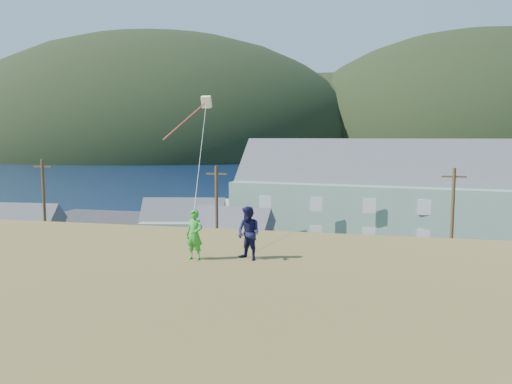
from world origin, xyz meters
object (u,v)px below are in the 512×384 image
lodge (419,198)px  shed_white (231,236)px  wharf (269,209)px  shed_palegreen_far (281,211)px  shed_palegreen_near (183,226)px  shed_teal (15,234)px  kite_flyer_navy (249,233)px  kite_flyer_green (195,235)px

lodge → shed_white: size_ratio=4.90×
wharf → shed_palegreen_far: shed_palegreen_far is taller
shed_palegreen_near → shed_white: bearing=-44.1°
shed_white → shed_palegreen_far: bearing=88.5°
shed_teal → kite_flyer_navy: size_ratio=4.56×
shed_white → kite_flyer_navy: 29.14m
shed_white → lodge: bearing=37.1°
wharf → shed_palegreen_far: bearing=-73.9°
wharf → shed_palegreen_near: 26.95m
lodge → shed_teal: size_ratio=4.74×
kite_flyer_navy → shed_palegreen_near: bearing=142.8°
lodge → shed_palegreen_far: bearing=172.1°
shed_white → shed_palegreen_far: size_ratio=0.72×
shed_white → kite_flyer_green: 29.05m
lodge → kite_flyer_green: 39.02m
shed_white → kite_flyer_green: bearing=-68.6°
wharf → kite_flyer_green: (8.98, -58.24, 7.61)m
shed_palegreen_near → kite_flyer_navy: (14.42, -31.20, 5.78)m
shed_teal → wharf: bearing=59.6°
shed_white → shed_palegreen_far: shed_palegreen_far is taller
wharf → lodge: (19.89, -20.89, 4.72)m
kite_flyer_green → lodge: bearing=84.8°
shed_palegreen_near → kite_flyer_green: size_ratio=5.43×
lodge → shed_white: lodge is taller
wharf → kite_flyer_green: size_ratio=15.10×
wharf → kite_flyer_navy: size_ratio=14.23×
shed_teal → shed_palegreen_near: (13.55, 7.85, -0.02)m
shed_teal → kite_flyer_navy: (27.96, -23.35, 5.76)m
wharf → kite_flyer_navy: kite_flyer_navy is taller
lodge → shed_palegreen_far: lodge is taller
shed_teal → shed_palegreen_far: size_ratio=0.75×
shed_white → shed_palegreen_far: (2.34, 13.84, 0.35)m
shed_teal → kite_flyer_green: size_ratio=4.84×
shed_palegreen_near → shed_white: 7.24m
wharf → shed_palegreen_near: size_ratio=2.78×
kite_flyer_navy → lodge: bearing=104.2°
lodge → kite_flyer_green: lodge is taller
wharf → kite_flyer_navy: (10.78, -57.84, 7.66)m
wharf → shed_white: 30.68m
wharf → kite_flyer_navy: 59.33m
wharf → shed_white: shed_white is taller
shed_white → kite_flyer_green: kite_flyer_green is taller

